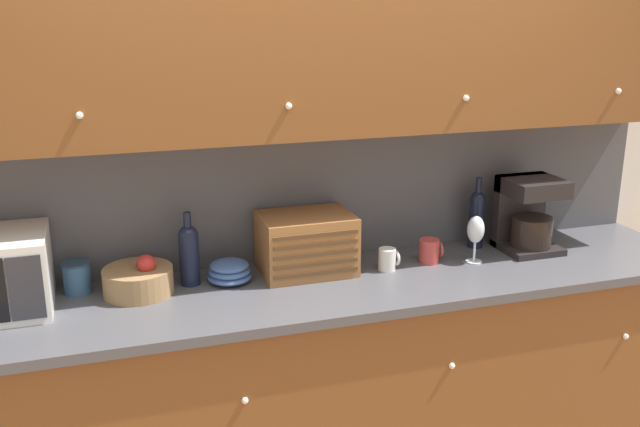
# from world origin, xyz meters

# --- Properties ---
(wall_back) EXTENTS (5.83, 0.06, 2.60)m
(wall_back) POSITION_xyz_m (0.00, 0.03, 1.30)
(wall_back) COLOR white
(wall_back) RESTS_ON ground_plane
(counter_unit) EXTENTS (3.45, 0.67, 0.95)m
(counter_unit) POSITION_xyz_m (0.00, -0.32, 0.48)
(counter_unit) COLOR brown
(counter_unit) RESTS_ON ground_plane
(backsplash_panel) EXTENTS (3.43, 0.01, 0.60)m
(backsplash_panel) POSITION_xyz_m (0.00, -0.01, 1.25)
(backsplash_panel) COLOR #4C4C51
(backsplash_panel) RESTS_ON counter_unit
(upper_cabinets) EXTENTS (3.43, 0.36, 0.80)m
(upper_cabinets) POSITION_xyz_m (0.16, -0.17, 1.95)
(upper_cabinets) COLOR brown
(upper_cabinets) RESTS_ON backsplash_panel
(storage_canister) EXTENTS (0.11, 0.11, 0.13)m
(storage_canister) POSITION_xyz_m (-0.99, -0.12, 1.01)
(storage_canister) COLOR #33567A
(storage_canister) RESTS_ON counter_unit
(fruit_basket) EXTENTS (0.28, 0.28, 0.17)m
(fruit_basket) POSITION_xyz_m (-0.76, -0.20, 1.01)
(fruit_basket) COLOR #937047
(fruit_basket) RESTS_ON counter_unit
(second_wine_bottle) EXTENTS (0.08, 0.08, 0.31)m
(second_wine_bottle) POSITION_xyz_m (-0.55, -0.16, 1.09)
(second_wine_bottle) COLOR black
(second_wine_bottle) RESTS_ON counter_unit
(bowl_stack_on_counter) EXTENTS (0.19, 0.19, 0.09)m
(bowl_stack_on_counter) POSITION_xyz_m (-0.39, -0.19, 1.00)
(bowl_stack_on_counter) COLOR #3D5B93
(bowl_stack_on_counter) RESTS_ON counter_unit
(bread_box) EXTENTS (0.39, 0.29, 0.26)m
(bread_box) POSITION_xyz_m (-0.05, -0.18, 1.08)
(bread_box) COLOR #996033
(bread_box) RESTS_ON counter_unit
(mug_blue_second) EXTENTS (0.09, 0.08, 0.10)m
(mug_blue_second) POSITION_xyz_m (0.30, -0.27, 1.00)
(mug_blue_second) COLOR silver
(mug_blue_second) RESTS_ON counter_unit
(mug) EXTENTS (0.10, 0.09, 0.11)m
(mug) POSITION_xyz_m (0.51, -0.24, 1.00)
(mug) COLOR #B73D38
(mug) RESTS_ON counter_unit
(wine_glass) EXTENTS (0.08, 0.08, 0.22)m
(wine_glass) POSITION_xyz_m (0.70, -0.30, 1.10)
(wine_glass) COLOR silver
(wine_glass) RESTS_ON counter_unit
(wine_bottle) EXTENTS (0.07, 0.07, 0.34)m
(wine_bottle) POSITION_xyz_m (0.81, -0.11, 1.10)
(wine_bottle) COLOR black
(wine_bottle) RESTS_ON counter_unit
(coffee_maker) EXTENTS (0.26, 0.25, 0.35)m
(coffee_maker) POSITION_xyz_m (1.02, -0.21, 1.12)
(coffee_maker) COLOR black
(coffee_maker) RESTS_ON counter_unit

